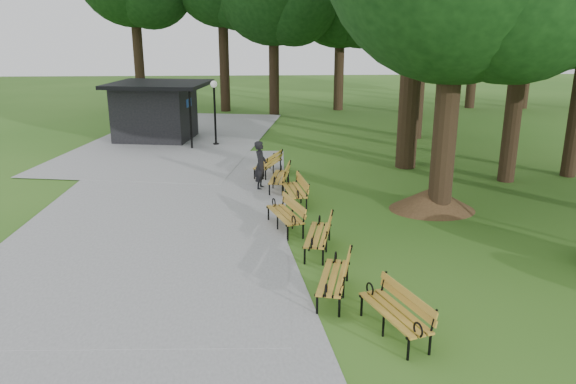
{
  "coord_description": "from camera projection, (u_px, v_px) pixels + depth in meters",
  "views": [
    {
      "loc": [
        -0.85,
        -13.78,
        5.54
      ],
      "look_at": [
        -0.08,
        0.91,
        1.1
      ],
      "focal_mm": 34.86,
      "sensor_mm": 36.0,
      "label": 1
    }
  ],
  "objects": [
    {
      "name": "bench_5",
      "position": [
        279.0,
        177.0,
        19.32
      ],
      "size": [
        0.96,
        1.98,
        0.88
      ],
      "primitive_type": null,
      "rotation": [
        0.0,
        0.0,
        -1.74
      ],
      "color": "#BD8A2B",
      "rests_on": "ground"
    },
    {
      "name": "bench_0",
      "position": [
        394.0,
        313.0,
        10.27
      ],
      "size": [
        1.21,
        2.0,
        0.88
      ],
      "primitive_type": null,
      "rotation": [
        0.0,
        0.0,
        -1.25
      ],
      "color": "#BD8A2B",
      "rests_on": "ground"
    },
    {
      "name": "bench_6",
      "position": [
        268.0,
        164.0,
        21.19
      ],
      "size": [
        1.3,
        2.0,
        0.88
      ],
      "primitive_type": null,
      "rotation": [
        0.0,
        0.0,
        -1.95
      ],
      "color": "#BD8A2B",
      "rests_on": "ground"
    },
    {
      "name": "dirt_mound",
      "position": [
        432.0,
        198.0,
        17.28
      ],
      "size": [
        2.22,
        2.22,
        0.72
      ],
      "primitive_type": "cone",
      "color": "#47301C",
      "rests_on": "ground"
    },
    {
      "name": "bench_4",
      "position": [
        294.0,
        190.0,
        17.82
      ],
      "size": [
        0.88,
        1.97,
        0.88
      ],
      "primitive_type": null,
      "rotation": [
        0.0,
        0.0,
        -1.44
      ],
      "color": "#BD8A2B",
      "rests_on": "ground"
    },
    {
      "name": "bench_2",
      "position": [
        318.0,
        235.0,
        14.03
      ],
      "size": [
        1.03,
        1.99,
        0.88
      ],
      "primitive_type": null,
      "rotation": [
        0.0,
        0.0,
        -1.79
      ],
      "color": "#BD8A2B",
      "rests_on": "ground"
    },
    {
      "name": "bench_1",
      "position": [
        333.0,
        278.0,
        11.68
      ],
      "size": [
        1.09,
        2.0,
        0.88
      ],
      "primitive_type": null,
      "rotation": [
        0.0,
        0.0,
        -1.82
      ],
      "color": "#BD8A2B",
      "rests_on": "ground"
    },
    {
      "name": "bench_3",
      "position": [
        285.0,
        215.0,
        15.54
      ],
      "size": [
        1.17,
        2.0,
        0.88
      ],
      "primitive_type": null,
      "rotation": [
        0.0,
        0.0,
        -1.27
      ],
      "color": "#BD8A2B",
      "rests_on": "ground"
    },
    {
      "name": "ground",
      "position": [
        293.0,
        241.0,
        14.81
      ],
      "size": [
        100.0,
        100.0,
        0.0
      ],
      "primitive_type": "plane",
      "color": "#31621C",
      "rests_on": "ground"
    },
    {
      "name": "kiosk",
      "position": [
        155.0,
        111.0,
        27.42
      ],
      "size": [
        5.13,
        4.64,
        2.84
      ],
      "primitive_type": null,
      "rotation": [
        0.0,
        0.0,
        -0.17
      ],
      "color": "black",
      "rests_on": "ground"
    },
    {
      "name": "person",
      "position": [
        261.0,
        165.0,
        19.28
      ],
      "size": [
        0.54,
        0.7,
        1.7
      ],
      "primitive_type": "imported",
      "rotation": [
        0.0,
        0.0,
        1.33
      ],
      "color": "black",
      "rests_on": "ground"
    },
    {
      "name": "path",
      "position": [
        160.0,
        207.0,
        17.47
      ],
      "size": [
        12.0,
        38.0,
        0.06
      ],
      "primitive_type": "cube",
      "color": "gray",
      "rests_on": "ground"
    },
    {
      "name": "lamp_post",
      "position": [
        214.0,
        99.0,
        25.91
      ],
      "size": [
        0.32,
        0.32,
        3.03
      ],
      "color": "black",
      "rests_on": "ground"
    }
  ]
}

